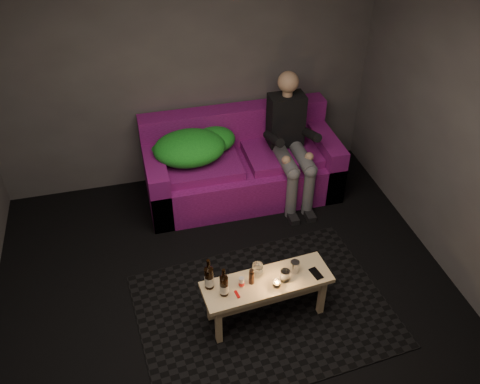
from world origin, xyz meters
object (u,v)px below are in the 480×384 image
(sofa, at_px, (241,166))
(coffee_table, at_px, (267,287))
(beer_bottle_a, at_px, (209,277))
(person, at_px, (290,138))
(beer_bottle_b, at_px, (224,285))
(steel_cup, at_px, (295,267))

(sofa, relative_size, coffee_table, 1.89)
(coffee_table, bearing_deg, beer_bottle_a, 173.43)
(coffee_table, bearing_deg, sofa, 82.56)
(person, relative_size, beer_bottle_a, 4.61)
(beer_bottle_b, bearing_deg, beer_bottle_a, 133.48)
(coffee_table, height_order, steel_cup, steel_cup)
(person, bearing_deg, beer_bottle_a, -127.47)
(beer_bottle_b, height_order, steel_cup, beer_bottle_b)
(beer_bottle_a, distance_m, steel_cup, 0.70)
(coffee_table, bearing_deg, beer_bottle_b, -172.50)
(coffee_table, distance_m, steel_cup, 0.28)
(sofa, height_order, person, person)
(sofa, relative_size, person, 1.50)
(beer_bottle_a, relative_size, beer_bottle_b, 1.09)
(steel_cup, bearing_deg, person, 72.97)
(coffee_table, relative_size, steel_cup, 10.46)
(coffee_table, distance_m, beer_bottle_b, 0.40)
(beer_bottle_a, distance_m, beer_bottle_b, 0.14)
(beer_bottle_a, bearing_deg, sofa, 68.00)
(beer_bottle_b, bearing_deg, steel_cup, 8.80)
(beer_bottle_a, bearing_deg, coffee_table, -6.57)
(coffee_table, distance_m, beer_bottle_a, 0.49)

